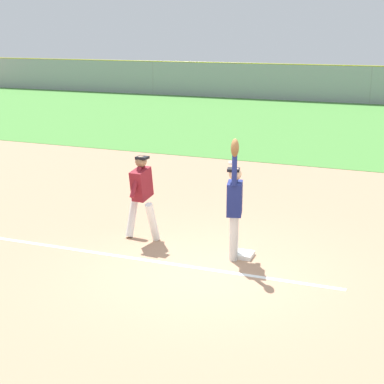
{
  "coord_description": "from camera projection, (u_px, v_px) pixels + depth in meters",
  "views": [
    {
      "loc": [
        3.37,
        -9.02,
        4.08
      ],
      "look_at": [
        -0.79,
        1.12,
        1.05
      ],
      "focal_mm": 55.03,
      "sensor_mm": 36.0,
      "label": 1
    }
  ],
  "objects": [
    {
      "name": "parked_car_green",
      "position": [
        176.0,
        80.0,
        40.93
      ],
      "size": [
        4.53,
        2.38,
        1.25
      ],
      "rotation": [
        0.0,
        0.0,
        -0.08
      ],
      "color": "#1E6B33",
      "rests_on": "ground_plane"
    },
    {
      "name": "first_base",
      "position": [
        243.0,
        255.0,
        10.94
      ],
      "size": [
        0.39,
        0.39,
        0.08
      ],
      "primitive_type": "cube",
      "rotation": [
        0.0,
        0.0,
        0.04
      ],
      "color": "white",
      "rests_on": "ground_plane"
    },
    {
      "name": "baseball",
      "position": [
        230.0,
        163.0,
        10.74
      ],
      "size": [
        0.07,
        0.07,
        0.07
      ],
      "primitive_type": "sphere",
      "color": "white"
    },
    {
      "name": "chalk_foul_line",
      "position": [
        35.0,
        244.0,
        11.61
      ],
      "size": [
        12.0,
        0.38,
        0.01
      ],
      "primitive_type": "cube",
      "rotation": [
        0.0,
        0.0,
        0.02
      ],
      "color": "white",
      "rests_on": "ground_plane"
    },
    {
      "name": "ground_plane",
      "position": [
        209.0,
        269.0,
        10.37
      ],
      "size": [
        77.12,
        77.12,
        0.0
      ],
      "primitive_type": "plane",
      "color": "tan"
    },
    {
      "name": "parked_car_white",
      "position": [
        361.0,
        87.0,
        36.23
      ],
      "size": [
        4.43,
        2.18,
        1.25
      ],
      "rotation": [
        0.0,
        0.0,
        0.02
      ],
      "color": "white",
      "rests_on": "ground_plane"
    },
    {
      "name": "fielder",
      "position": [
        235.0,
        200.0,
        10.57
      ],
      "size": [
        0.36,
        0.89,
        2.28
      ],
      "rotation": [
        0.0,
        0.0,
        3.39
      ],
      "color": "silver",
      "rests_on": "ground_plane"
    },
    {
      "name": "runner",
      "position": [
        142.0,
        191.0,
        11.62
      ],
      "size": [
        0.72,
        0.84,
        1.72
      ],
      "rotation": [
        0.0,
        0.0,
        -0.06
      ],
      "color": "white",
      "rests_on": "ground_plane"
    },
    {
      "name": "outfield_grass",
      "position": [
        348.0,
        126.0,
        25.78
      ],
      "size": [
        54.56,
        17.12,
        0.01
      ],
      "primitive_type": "cube",
      "color": "#478438",
      "rests_on": "ground_plane"
    },
    {
      "name": "parked_car_silver",
      "position": [
        255.0,
        84.0,
        38.07
      ],
      "size": [
        4.52,
        2.36,
        1.25
      ],
      "rotation": [
        0.0,
        0.0,
        -0.07
      ],
      "color": "#B7B7BC",
      "rests_on": "ground_plane"
    },
    {
      "name": "outfield_fence",
      "position": [
        371.0,
        85.0,
        33.13
      ],
      "size": [
        54.64,
        0.08,
        2.16
      ],
      "color": "#93999E",
      "rests_on": "ground_plane"
    }
  ]
}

